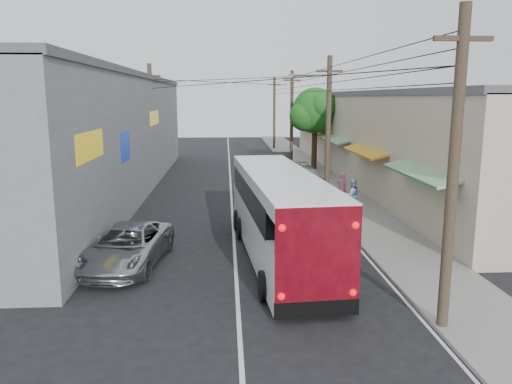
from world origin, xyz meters
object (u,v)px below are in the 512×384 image
parked_car_far (282,161)px  pedestrian_near (342,187)px  pedestrian_far (352,195)px  jeepney (127,246)px  parked_car_mid (293,171)px  coach_bus (279,214)px  parked_suv (303,183)px

parked_car_far → pedestrian_near: (1.80, -13.62, 0.24)m
pedestrian_far → jeepney: bearing=29.5°
jeepney → parked_car_mid: jeepney is taller
pedestrian_far → coach_bus: bearing=49.2°
jeepney → parked_suv: parked_suv is taller
parked_suv → pedestrian_near: (1.90, -1.79, 0.04)m
jeepney → parked_car_far: jeepney is taller
parked_suv → parked_car_mid: parked_suv is taller
coach_bus → pedestrian_far: coach_bus is taller
parked_suv → pedestrian_far: size_ratio=3.64×
parked_suv → pedestrian_near: bearing=-48.7°
jeepney → coach_bus: bearing=14.3°
coach_bus → parked_suv: (2.61, 11.08, -0.76)m
parked_car_mid → pedestrian_near: 8.04m
coach_bus → pedestrian_far: bearing=52.0°
pedestrian_far → parked_suv: bearing=-74.4°
parked_suv → parked_car_far: (0.10, 11.83, -0.20)m
jeepney → pedestrian_far: pedestrian_far is taller
parked_suv → pedestrian_far: (1.84, -4.37, 0.07)m
parked_car_mid → jeepney: bearing=-118.7°
parked_suv → pedestrian_far: pedestrian_far is taller
jeepney → parked_car_mid: (8.25, 17.81, -0.03)m
jeepney → parked_car_far: bearing=78.2°
parked_car_far → pedestrian_far: (1.74, -16.21, 0.27)m
parked_suv → pedestrian_far: 4.75m
parked_car_far → parked_suv: bearing=-85.9°
parked_suv → parked_car_far: size_ratio=1.46×
coach_bus → pedestrian_far: 8.07m
coach_bus → jeepney: bearing=-177.4°
coach_bus → pedestrian_near: coach_bus is taller
parked_car_mid → parked_car_far: size_ratio=0.96×
coach_bus → parked_car_far: bearing=78.8°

